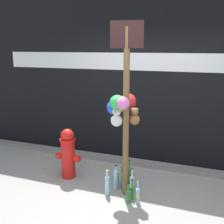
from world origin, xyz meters
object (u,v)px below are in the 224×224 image
at_px(memorial_post, 123,99).
at_px(bottle_1, 117,178).
at_px(fire_hydrant, 68,153).
at_px(bottle_7, 138,194).
at_px(bottle_4, 116,178).
at_px(bottle_5, 128,195).
at_px(bottle_0, 127,180).
at_px(bottle_9, 107,184).
at_px(bottle_8, 123,183).
at_px(bottle_10, 129,175).
at_px(bottle_2, 132,184).
at_px(bottle_6, 132,191).
at_px(bottle_3, 123,174).

bearing_deg(memorial_post, bottle_1, 127.27).
relative_size(fire_hydrant, bottle_7, 2.47).
bearing_deg(bottle_4, bottle_5, -47.28).
height_order(bottle_0, bottle_9, bottle_9).
height_order(memorial_post, bottle_8, memorial_post).
bearing_deg(memorial_post, bottle_10, 82.90).
distance_m(bottle_1, bottle_8, 0.22).
distance_m(bottle_4, bottle_10, 0.25).
distance_m(bottle_1, bottle_2, 0.38).
height_order(fire_hydrant, bottle_2, fire_hydrant).
relative_size(memorial_post, bottle_8, 7.55).
bearing_deg(bottle_9, bottle_6, 3.88).
bearing_deg(memorial_post, bottle_8, 84.63).
bearing_deg(bottle_8, bottle_6, -43.36).
relative_size(memorial_post, fire_hydrant, 2.95).
bearing_deg(fire_hydrant, memorial_post, -9.10).
distance_m(bottle_4, bottle_8, 0.14).
bearing_deg(bottle_5, bottle_0, 109.12).
relative_size(bottle_0, bottle_4, 0.96).
height_order(bottle_1, bottle_10, bottle_10).
height_order(bottle_2, bottle_9, bottle_2).
xyz_separation_m(fire_hydrant, bottle_8, (1.02, -0.12, -0.31)).
distance_m(bottle_3, bottle_5, 0.58).
relative_size(bottle_2, bottle_7, 1.21).
bearing_deg(bottle_10, bottle_4, -129.32).
bearing_deg(bottle_5, memorial_post, 124.52).
height_order(fire_hydrant, bottle_1, fire_hydrant).
height_order(memorial_post, bottle_5, memorial_post).
height_order(bottle_1, bottle_6, bottle_6).
bearing_deg(bottle_0, bottle_1, 162.28).
height_order(fire_hydrant, bottle_9, fire_hydrant).
xyz_separation_m(bottle_2, bottle_5, (0.02, -0.25, -0.04)).
bearing_deg(bottle_3, bottle_10, -0.27).
bearing_deg(bottle_2, bottle_4, 164.04).
xyz_separation_m(bottle_0, bottle_7, (0.26, -0.34, -0.01)).
distance_m(bottle_1, bottle_4, 0.15).
relative_size(bottle_1, bottle_5, 0.93).
bearing_deg(fire_hydrant, bottle_10, 5.50).
distance_m(memorial_post, bottle_7, 1.36).
height_order(bottle_8, bottle_9, bottle_9).
relative_size(bottle_2, bottle_9, 1.06).
relative_size(memorial_post, bottle_7, 7.29).
bearing_deg(bottle_9, bottle_4, 75.21).
bearing_deg(bottle_5, fire_hydrant, 160.63).
xyz_separation_m(bottle_2, bottle_9, (-0.34, -0.14, 0.01)).
bearing_deg(memorial_post, bottle_4, 150.71).
distance_m(fire_hydrant, bottle_1, 0.92).
xyz_separation_m(bottle_1, bottle_4, (0.03, -0.13, 0.06)).
height_order(bottle_9, bottle_10, bottle_10).
distance_m(memorial_post, bottle_2, 1.29).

